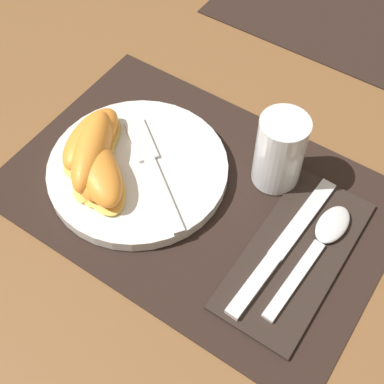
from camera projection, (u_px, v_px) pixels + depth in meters
name	position (u px, v px, depth m)	size (l,w,h in m)	color
ground_plane	(197.00, 195.00, 0.68)	(3.00, 3.00, 0.00)	brown
placemat	(197.00, 194.00, 0.67)	(0.47, 0.32, 0.00)	black
placemat_far	(369.00, 11.00, 0.89)	(0.47, 0.32, 0.00)	black
plate	(138.00, 169.00, 0.68)	(0.23, 0.23, 0.02)	white
juice_glass	(279.00, 154.00, 0.65)	(0.06, 0.06, 0.10)	silver
napkin	(295.00, 254.00, 0.62)	(0.10, 0.23, 0.00)	#2D231E
knife	(282.00, 247.00, 0.62)	(0.03, 0.22, 0.01)	silver
spoon	(323.00, 239.00, 0.63)	(0.04, 0.18, 0.01)	silver
fork	(151.00, 164.00, 0.68)	(0.16, 0.13, 0.00)	silver
citrus_wedge_0	(91.00, 140.00, 0.68)	(0.07, 0.12, 0.04)	#F7C656
citrus_wedge_1	(93.00, 152.00, 0.66)	(0.10, 0.14, 0.05)	#F7C656
citrus_wedge_2	(91.00, 171.00, 0.65)	(0.10, 0.10, 0.03)	#F7C656
citrus_wedge_3	(97.00, 170.00, 0.65)	(0.14, 0.12, 0.04)	#F7C656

